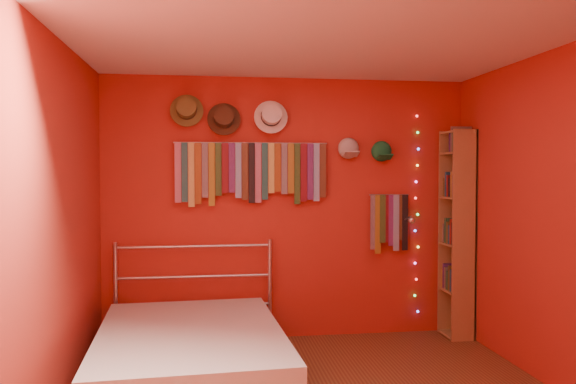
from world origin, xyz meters
name	(u,v)px	position (x,y,z in m)	size (l,w,h in m)	color
back_wall	(288,208)	(0.00, 1.75, 1.25)	(3.50, 0.02, 2.50)	maroon
right_wall	(571,222)	(1.75, 0.00, 1.25)	(0.02, 3.50, 2.50)	maroon
left_wall	(45,229)	(-1.75, 0.00, 1.25)	(0.02, 3.50, 2.50)	maroon
ceiling	(325,33)	(0.00, 0.00, 2.50)	(3.50, 3.50, 0.02)	white
tie_rack	(251,170)	(-0.36, 1.69, 1.62)	(1.45, 0.03, 0.61)	silver
small_tie_rack	(389,220)	(0.99, 1.69, 1.13)	(0.40, 0.03, 0.58)	silver
fedora_olive	(187,109)	(-0.96, 1.65, 2.18)	(0.31, 0.17, 0.30)	brown
fedora_brown	(224,118)	(-0.61, 1.65, 2.10)	(0.31, 0.17, 0.31)	#432A18
fedora_white	(271,116)	(-0.17, 1.65, 2.13)	(0.32, 0.17, 0.31)	white
cap_white	(348,149)	(0.58, 1.70, 1.83)	(0.19, 0.24, 0.19)	beige
cap_green	(381,151)	(0.91, 1.70, 1.80)	(0.19, 0.24, 0.19)	#197139
fairy_lights	(417,214)	(1.28, 1.71, 1.18)	(0.06, 0.02, 1.96)	#FF3333
reading_lamp	(410,220)	(1.15, 1.54, 1.14)	(0.06, 0.27, 0.08)	silver
bookshelf	(461,232)	(1.66, 1.53, 1.02)	(0.25, 0.34, 2.00)	olive
bed	(191,354)	(-0.90, 0.64, 0.22)	(1.56, 2.03, 0.96)	silver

